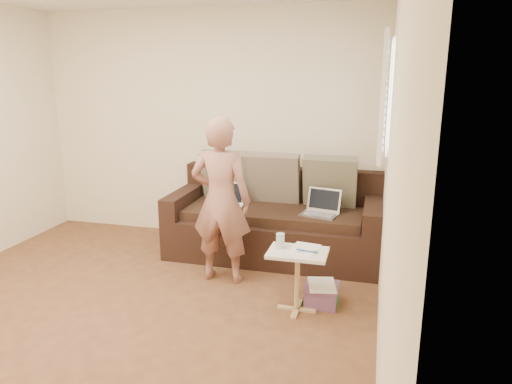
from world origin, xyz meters
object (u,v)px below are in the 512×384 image
at_px(drinking_glass, 280,241).
at_px(laptop_silver, 319,215).
at_px(person, 221,200).
at_px(sofa, 274,217).
at_px(laptop_white, 224,208).
at_px(striped_box, 322,294).
at_px(side_table, 297,281).

bearing_deg(drinking_glass, laptop_silver, 78.81).
distance_m(person, drinking_glass, 0.77).
height_order(laptop_silver, person, person).
bearing_deg(laptop_silver, person, -131.64).
xyz_separation_m(sofa, person, (-0.34, -0.73, 0.35)).
bearing_deg(person, laptop_silver, -145.30).
distance_m(laptop_silver, drinking_glass, 0.99).
distance_m(laptop_white, striped_box, 1.49).
bearing_deg(side_table, sofa, 111.41).
relative_size(laptop_silver, person, 0.23).
bearing_deg(laptop_white, person, -77.97).
height_order(person, striped_box, person).
bearing_deg(laptop_white, sofa, 10.45).
height_order(laptop_silver, laptop_white, laptop_white).
bearing_deg(laptop_white, laptop_silver, -4.33).
relative_size(laptop_silver, side_table, 0.67).
relative_size(laptop_silver, drinking_glass, 2.92).
bearing_deg(laptop_silver, sofa, 177.40).
distance_m(laptop_white, person, 0.67).
bearing_deg(sofa, side_table, -68.59).
bearing_deg(laptop_silver, drinking_glass, -88.26).
bearing_deg(drinking_glass, sofa, 105.04).
bearing_deg(sofa, person, -115.02).
bearing_deg(striped_box, laptop_white, 143.10).
xyz_separation_m(sofa, striped_box, (0.63, -0.99, -0.34)).
xyz_separation_m(laptop_silver, person, (-0.83, -0.59, 0.25)).
height_order(sofa, side_table, sofa).
xyz_separation_m(laptop_silver, side_table, (-0.04, -1.01, -0.26)).
relative_size(laptop_silver, striped_box, 1.23).
xyz_separation_m(laptop_white, drinking_glass, (0.81, -0.97, 0.06)).
xyz_separation_m(person, side_table, (0.79, -0.42, -0.51)).
bearing_deg(person, side_table, 151.11).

